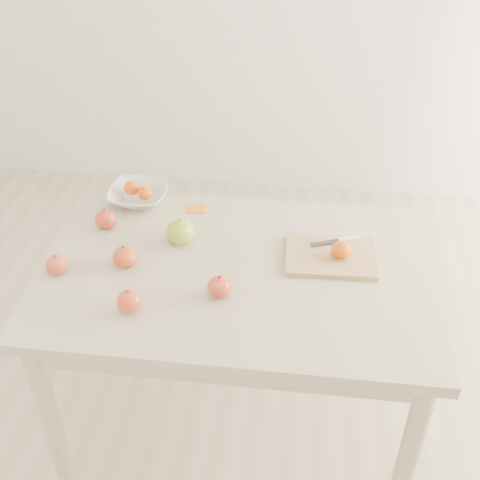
# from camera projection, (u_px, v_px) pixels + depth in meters

# --- Properties ---
(ground) EXTENTS (3.50, 3.50, 0.00)m
(ground) POSITION_uv_depth(u_px,v_px,m) (238.00, 421.00, 2.29)
(ground) COLOR #C6B293
(ground) RESTS_ON ground
(table) EXTENTS (1.20, 0.80, 0.75)m
(table) POSITION_uv_depth(u_px,v_px,m) (238.00, 292.00, 1.90)
(table) COLOR #C3B194
(table) RESTS_ON ground
(cutting_board) EXTENTS (0.29, 0.22, 0.02)m
(cutting_board) POSITION_uv_depth(u_px,v_px,m) (330.00, 256.00, 1.88)
(cutting_board) COLOR tan
(cutting_board) RESTS_ON table
(board_tangerine) EXTENTS (0.06, 0.06, 0.05)m
(board_tangerine) POSITION_uv_depth(u_px,v_px,m) (341.00, 250.00, 1.84)
(board_tangerine) COLOR #CF5107
(board_tangerine) RESTS_ON cutting_board
(fruit_bowl) EXTENTS (0.21, 0.21, 0.05)m
(fruit_bowl) POSITION_uv_depth(u_px,v_px,m) (138.00, 195.00, 2.13)
(fruit_bowl) COLOR silver
(fruit_bowl) RESTS_ON table
(bowl_tangerine_near) EXTENTS (0.06, 0.06, 0.05)m
(bowl_tangerine_near) POSITION_uv_depth(u_px,v_px,m) (132.00, 188.00, 2.13)
(bowl_tangerine_near) COLOR #CF4F07
(bowl_tangerine_near) RESTS_ON fruit_bowl
(bowl_tangerine_far) EXTENTS (0.05, 0.05, 0.05)m
(bowl_tangerine_far) POSITION_uv_depth(u_px,v_px,m) (145.00, 193.00, 2.11)
(bowl_tangerine_far) COLOR #CF4507
(bowl_tangerine_far) RESTS_ON fruit_bowl
(orange_peel_a) EXTENTS (0.06, 0.05, 0.01)m
(orange_peel_a) POSITION_uv_depth(u_px,v_px,m) (197.00, 210.00, 2.10)
(orange_peel_a) COLOR orange
(orange_peel_a) RESTS_ON table
(orange_peel_b) EXTENTS (0.06, 0.05, 0.01)m
(orange_peel_b) POSITION_uv_depth(u_px,v_px,m) (198.00, 207.00, 2.12)
(orange_peel_b) COLOR orange
(orange_peel_b) RESTS_ON table
(paring_knife) EXTENTS (0.17, 0.07, 0.01)m
(paring_knife) POSITION_uv_depth(u_px,v_px,m) (346.00, 240.00, 1.92)
(paring_knife) COLOR white
(paring_knife) RESTS_ON cutting_board
(apple_green) EXTENTS (0.09, 0.09, 0.08)m
(apple_green) POSITION_uv_depth(u_px,v_px,m) (180.00, 232.00, 1.93)
(apple_green) COLOR #629B1C
(apple_green) RESTS_ON table
(apple_red_d) EXTENTS (0.07, 0.07, 0.06)m
(apple_red_d) POSITION_uv_depth(u_px,v_px,m) (56.00, 265.00, 1.81)
(apple_red_d) COLOR #A2271B
(apple_red_d) RESTS_ON table
(apple_red_a) EXTENTS (0.07, 0.07, 0.06)m
(apple_red_a) POSITION_uv_depth(u_px,v_px,m) (106.00, 219.00, 2.00)
(apple_red_a) COLOR maroon
(apple_red_a) RESTS_ON table
(apple_red_c) EXTENTS (0.07, 0.07, 0.06)m
(apple_red_c) POSITION_uv_depth(u_px,v_px,m) (129.00, 301.00, 1.67)
(apple_red_c) COLOR #9F0303
(apple_red_c) RESTS_ON table
(apple_red_b) EXTENTS (0.07, 0.07, 0.07)m
(apple_red_b) POSITION_uv_depth(u_px,v_px,m) (125.00, 257.00, 1.83)
(apple_red_b) COLOR maroon
(apple_red_b) RESTS_ON table
(apple_red_e) EXTENTS (0.07, 0.07, 0.06)m
(apple_red_e) POSITION_uv_depth(u_px,v_px,m) (220.00, 287.00, 1.72)
(apple_red_e) COLOR maroon
(apple_red_e) RESTS_ON table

